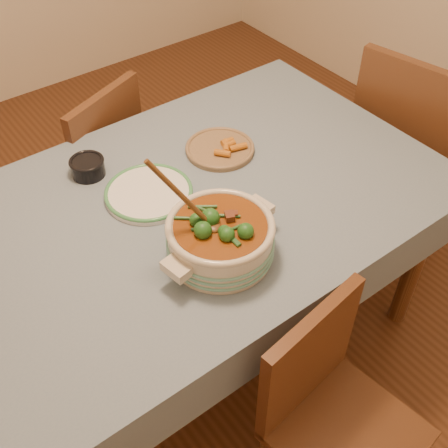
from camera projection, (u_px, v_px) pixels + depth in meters
name	position (u px, v px, depth m)	size (l,w,h in m)	color
floor	(200.00, 334.00, 2.35)	(4.50, 4.50, 0.00)	#4E2A16
dining_table	(195.00, 220.00, 1.88)	(1.68, 1.08, 0.76)	brown
stew_casserole	(220.00, 236.00, 1.59)	(0.40, 0.35, 0.37)	beige
white_plate	(149.00, 193.00, 1.82)	(0.31, 0.31, 0.03)	white
condiment_bowl	(87.00, 166.00, 1.89)	(0.13, 0.13, 0.06)	black
fried_plate	(220.00, 148.00, 1.99)	(0.32, 0.32, 0.04)	#957252
chair_far	(95.00, 164.00, 2.39)	(0.52, 0.52, 0.85)	brown
chair_near	(329.00, 408.00, 1.62)	(0.43, 0.43, 0.81)	brown
chair_right	(409.00, 141.00, 2.41)	(0.53, 0.53, 0.95)	brown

